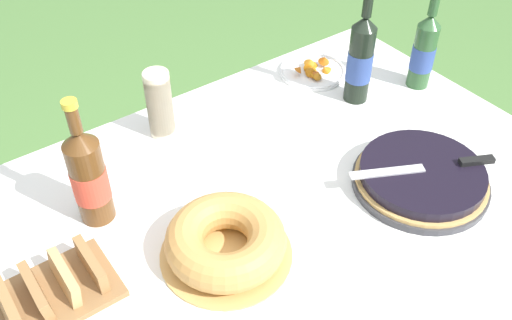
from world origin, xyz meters
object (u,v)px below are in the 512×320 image
(cider_bottle_green, at_px, (424,51))
(cider_bottle_amber, at_px, (89,176))
(berry_tart, at_px, (421,177))
(serving_knife, at_px, (435,166))
(cup_stack, at_px, (160,104))
(bread_board, at_px, (53,290))
(snack_plate_left, at_px, (313,70))
(bundt_cake, at_px, (226,242))
(juice_bottle_red, at_px, (360,59))

(cider_bottle_green, height_order, cider_bottle_amber, cider_bottle_amber)
(berry_tart, bearing_deg, serving_knife, -26.69)
(cup_stack, xyz_separation_m, bread_board, (-0.46, -0.36, -0.08))
(berry_tart, relative_size, snack_plate_left, 1.60)
(berry_tart, height_order, snack_plate_left, berry_tart)
(cup_stack, height_order, cider_bottle_amber, cider_bottle_amber)
(serving_knife, height_order, bundt_cake, bundt_cake)
(bundt_cake, relative_size, snack_plate_left, 1.39)
(bundt_cake, height_order, juice_bottle_red, juice_bottle_red)
(berry_tart, distance_m, bundt_cake, 0.54)
(berry_tart, distance_m, cup_stack, 0.72)
(bundt_cake, distance_m, cider_bottle_green, 0.90)
(serving_knife, relative_size, cider_bottle_green, 1.08)
(bread_board, bearing_deg, juice_bottle_red, 9.01)
(cider_bottle_amber, relative_size, snack_plate_left, 1.57)
(serving_knife, height_order, snack_plate_left, serving_knife)
(berry_tart, bearing_deg, cider_bottle_green, 43.05)
(cider_bottle_amber, height_order, bread_board, cider_bottle_amber)
(snack_plate_left, bearing_deg, berry_tart, -101.60)
(snack_plate_left, bearing_deg, juice_bottle_red, -84.36)
(berry_tart, distance_m, serving_knife, 0.05)
(serving_knife, bearing_deg, bundt_cake, 15.17)
(juice_bottle_red, bearing_deg, serving_knife, -105.15)
(cider_bottle_amber, xyz_separation_m, snack_plate_left, (0.83, 0.18, -0.12))
(cider_bottle_amber, bearing_deg, bread_board, -136.39)
(cider_bottle_amber, bearing_deg, bundt_cake, -57.20)
(serving_knife, xyz_separation_m, snack_plate_left, (0.09, 0.57, -0.05))
(cider_bottle_amber, bearing_deg, serving_knife, -28.35)
(serving_knife, xyz_separation_m, cider_bottle_green, (0.32, 0.33, 0.06))
(berry_tart, xyz_separation_m, serving_knife, (0.03, -0.01, 0.04))
(berry_tart, relative_size, bread_board, 1.33)
(bread_board, bearing_deg, cider_bottle_amber, 43.61)
(bundt_cake, relative_size, bread_board, 1.16)
(berry_tart, bearing_deg, juice_bottle_red, 70.77)
(bread_board, bearing_deg, bundt_cake, -18.50)
(cup_stack, xyz_separation_m, snack_plate_left, (0.54, -0.01, -0.09))
(serving_knife, distance_m, cup_stack, 0.74)
(cider_bottle_green, xyz_separation_m, bread_board, (-1.23, -0.10, -0.10))
(cup_stack, distance_m, snack_plate_left, 0.55)
(cup_stack, height_order, bread_board, cup_stack)
(cup_stack, relative_size, snack_plate_left, 0.93)
(serving_knife, distance_m, snack_plate_left, 0.58)
(juice_bottle_red, height_order, snack_plate_left, juice_bottle_red)
(cider_bottle_green, distance_m, juice_bottle_red, 0.22)
(serving_knife, relative_size, juice_bottle_red, 0.97)
(berry_tart, bearing_deg, cider_bottle_amber, 151.59)
(cider_bottle_amber, distance_m, bread_board, 0.26)
(bundt_cake, distance_m, cup_stack, 0.49)
(cup_stack, distance_m, cider_bottle_amber, 0.34)
(juice_bottle_red, bearing_deg, bread_board, -170.99)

